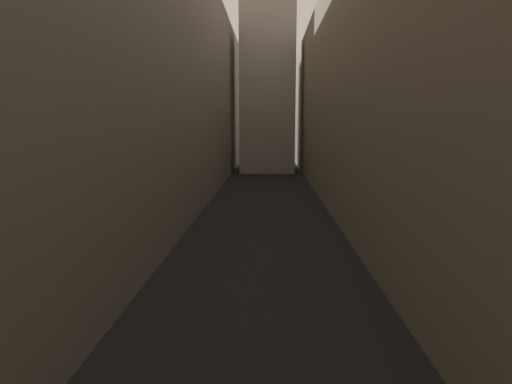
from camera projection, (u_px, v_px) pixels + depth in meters
The scene contains 3 objects.
ground_plane at pixel (265, 208), 39.11m from camera, with size 264.00×264.00×0.00m, color black.
building_block_left at pixel (122, 83), 39.77m from camera, with size 15.42×108.00×22.51m, color gray.
building_block_right at pixel (401, 92), 39.13m from camera, with size 13.38×108.00×20.81m, color gray.
Camera 1 is at (0.36, 9.57, 7.41)m, focal length 30.47 mm.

